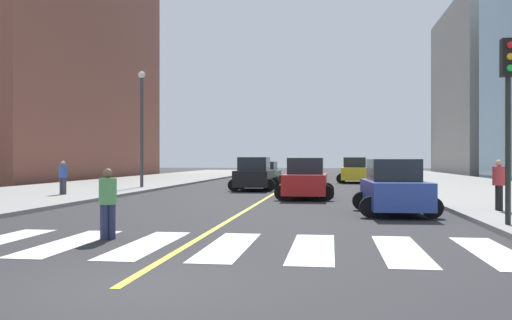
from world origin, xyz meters
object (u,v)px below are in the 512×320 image
object	(u,v)px
car_green_third	(266,174)
street_lamp	(142,118)
pedestrian_crossing	(108,200)
car_black_second	(255,175)
car_silver_fifth	(259,167)
pedestrian_waiting_east	(499,182)
car_blue_sixth	(394,188)
pedestrian_walking_west	(63,176)
car_red_fourth	(306,180)
traffic_light_near_corner	(508,94)
car_yellow_nearest	(355,171)

from	to	relation	value
car_green_third	street_lamp	bearing A→B (deg)	-127.07
pedestrian_crossing	car_black_second	bearing A→B (deg)	51.07
car_black_second	car_silver_fifth	size ratio (longest dim) A/B	0.95
car_silver_fifth	pedestrian_waiting_east	world-z (taller)	car_silver_fifth
car_silver_fifth	street_lamp	world-z (taller)	street_lamp
car_green_third	pedestrian_crossing	size ratio (longest dim) A/B	2.35
car_green_third	car_blue_sixth	bearing A→B (deg)	-69.44
car_black_second	street_lamp	bearing A→B (deg)	-179.60
pedestrian_walking_west	car_red_fourth	bearing A→B (deg)	15.15
car_green_third	car_red_fourth	bearing A→B (deg)	-73.45
car_black_second	car_blue_sixth	world-z (taller)	car_black_second
car_black_second	pedestrian_waiting_east	size ratio (longest dim) A/B	2.62
pedestrian_crossing	pedestrian_walking_west	size ratio (longest dim) A/B	1.01
car_green_third	traffic_light_near_corner	bearing A→B (deg)	-67.10
car_green_third	car_red_fourth	distance (m)	15.11
car_green_third	street_lamp	world-z (taller)	street_lamp
car_red_fourth	pedestrian_waiting_east	bearing A→B (deg)	135.16
car_yellow_nearest	traffic_light_near_corner	distance (m)	29.51
car_black_second	car_yellow_nearest	bearing A→B (deg)	60.92
car_red_fourth	street_lamp	distance (m)	12.77
car_yellow_nearest	pedestrian_waiting_east	bearing A→B (deg)	101.15
car_black_second	car_silver_fifth	xyz separation A→B (m)	(-3.41, 27.59, 0.05)
car_silver_fifth	pedestrian_crossing	world-z (taller)	car_silver_fifth
car_yellow_nearest	pedestrian_walking_west	xyz separation A→B (m)	(-14.89, -19.20, 0.11)
car_silver_fifth	traffic_light_near_corner	bearing A→B (deg)	-74.57
traffic_light_near_corner	car_green_third	bearing A→B (deg)	-69.73
car_green_third	car_blue_sixth	xyz separation A→B (m)	(6.98, -21.57, 0.08)
traffic_light_near_corner	street_lamp	distance (m)	23.85
car_silver_fifth	car_black_second	bearing A→B (deg)	-83.15
car_black_second	pedestrian_crossing	size ratio (longest dim) A/B	2.70
pedestrian_waiting_east	pedestrian_walking_west	xyz separation A→B (m)	(-18.62, 5.93, -0.03)
traffic_light_near_corner	pedestrian_waiting_east	xyz separation A→B (m)	(0.97, 4.14, -2.49)
car_silver_fifth	pedestrian_crossing	bearing A→B (deg)	-86.82
pedestrian_waiting_east	traffic_light_near_corner	bearing A→B (deg)	166.91
car_green_third	car_silver_fifth	size ratio (longest dim) A/B	0.83
traffic_light_near_corner	pedestrian_crossing	bearing A→B (deg)	16.99
car_yellow_nearest	car_red_fourth	distance (m)	18.57
car_blue_sixth	car_green_third	bearing A→B (deg)	-74.83
car_red_fourth	street_lamp	bearing A→B (deg)	-31.55
car_yellow_nearest	pedestrian_walking_west	world-z (taller)	car_yellow_nearest
car_green_third	street_lamp	size ratio (longest dim) A/B	0.54
car_yellow_nearest	street_lamp	xyz separation A→B (m)	(-13.51, -11.84, 3.46)
car_yellow_nearest	car_green_third	world-z (taller)	car_yellow_nearest
car_blue_sixth	pedestrian_waiting_east	xyz separation A→B (m)	(3.45, 0.09, 0.21)
traffic_light_near_corner	car_blue_sixth	bearing A→B (deg)	-58.52
car_yellow_nearest	street_lamp	distance (m)	18.29
car_green_third	car_red_fourth	xyz separation A→B (m)	(3.63, -14.67, 0.11)
car_green_third	pedestrian_walking_west	distance (m)	17.58
car_yellow_nearest	car_blue_sixth	world-z (taller)	car_yellow_nearest
car_yellow_nearest	street_lamp	size ratio (longest dim) A/B	0.64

